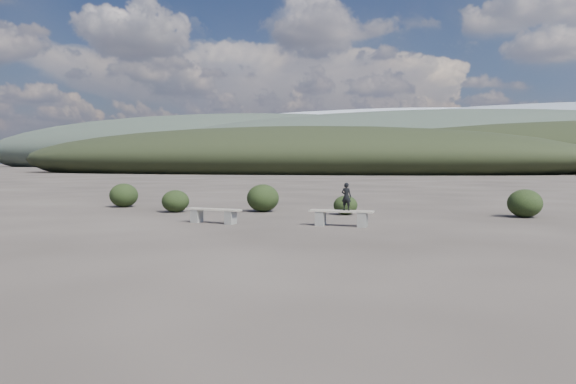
% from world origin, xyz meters
% --- Properties ---
extents(ground, '(1200.00, 1200.00, 0.00)m').
position_xyz_m(ground, '(0.00, 0.00, 0.00)').
color(ground, '#2F2924').
rests_on(ground, ground).
extents(bench_left, '(1.94, 0.69, 0.48)m').
position_xyz_m(bench_left, '(-2.78, 4.49, 0.29)').
color(bench_left, slate).
rests_on(bench_left, ground).
extents(bench_right, '(1.98, 0.46, 0.49)m').
position_xyz_m(bench_right, '(1.34, 4.76, 0.30)').
color(bench_right, slate).
rests_on(bench_right, ground).
extents(seated_person, '(0.34, 0.26, 0.85)m').
position_xyz_m(seated_person, '(1.50, 4.75, 0.92)').
color(seated_person, black).
rests_on(seated_person, bench_right).
extents(shrub_a, '(1.07, 1.07, 0.88)m').
position_xyz_m(shrub_a, '(-5.80, 7.85, 0.44)').
color(shrub_a, black).
rests_on(shrub_a, ground).
extents(shrub_b, '(1.28, 1.28, 1.10)m').
position_xyz_m(shrub_b, '(-2.54, 8.98, 0.55)').
color(shrub_b, black).
rests_on(shrub_b, ground).
extents(shrub_c, '(0.91, 0.91, 0.73)m').
position_xyz_m(shrub_c, '(0.85, 8.54, 0.36)').
color(shrub_c, black).
rests_on(shrub_c, ground).
extents(shrub_e, '(1.21, 1.21, 1.01)m').
position_xyz_m(shrub_e, '(7.19, 9.23, 0.50)').
color(shrub_e, black).
rests_on(shrub_e, ground).
extents(shrub_f, '(1.23, 1.23, 1.04)m').
position_xyz_m(shrub_f, '(-9.16, 9.59, 0.52)').
color(shrub_f, black).
rests_on(shrub_f, ground).
extents(mountain_ridges, '(500.00, 400.00, 56.00)m').
position_xyz_m(mountain_ridges, '(-7.48, 339.06, 10.84)').
color(mountain_ridges, black).
rests_on(mountain_ridges, ground).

